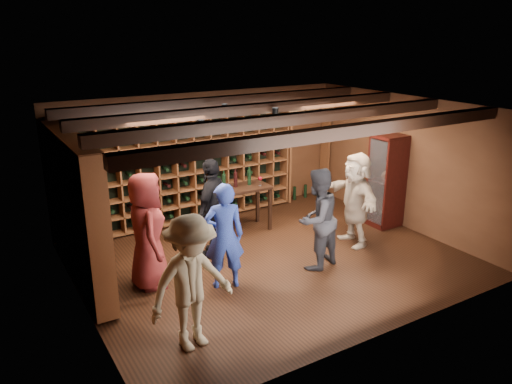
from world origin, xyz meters
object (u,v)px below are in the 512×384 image
guest_woman_black (213,208)px  tasting_table (239,192)px  man_blue_shirt (224,236)px  man_grey_suit (317,219)px  guest_red_floral (147,231)px  display_cabinet (386,183)px  guest_beige (355,199)px  guest_khaki (191,283)px

guest_woman_black → tasting_table: guest_woman_black is taller
man_blue_shirt → man_grey_suit: (1.54, -0.19, 0.02)m
man_grey_suit → guest_red_floral: 2.60m
man_blue_shirt → tasting_table: bearing=-105.8°
man_blue_shirt → tasting_table: size_ratio=1.37×
man_grey_suit → guest_woman_black: guest_woman_black is taller
display_cabinet → man_blue_shirt: size_ratio=1.10×
guest_red_floral → man_blue_shirt: bearing=-110.9°
guest_beige → man_blue_shirt: bearing=-75.1°
guest_red_floral → tasting_table: 2.46m
guest_khaki → guest_beige: size_ratio=1.01×
guest_woman_black → guest_beige: 2.49m
guest_woman_black → man_blue_shirt: bearing=33.2°
man_blue_shirt → man_grey_suit: 1.55m
tasting_table → man_grey_suit: bearing=-78.9°
man_blue_shirt → guest_red_floral: (-0.94, 0.59, 0.07)m
display_cabinet → man_blue_shirt: bearing=-171.4°
man_grey_suit → guest_woman_black: bearing=-60.4°
guest_woman_black → tasting_table: bearing=179.6°
guest_woman_black → tasting_table: 1.14m
display_cabinet → guest_khaki: 5.08m
display_cabinet → man_blue_shirt: 3.82m
guest_khaki → display_cabinet: bearing=11.7°
man_grey_suit → guest_beige: (1.14, 0.40, 0.01)m
display_cabinet → tasting_table: (-2.56, 1.18, -0.09)m
guest_woman_black → guest_beige: guest_woman_black is taller
man_grey_suit → guest_khaki: size_ratio=0.97×
guest_beige → tasting_table: (-1.46, 1.54, -0.06)m
guest_beige → tasting_table: 2.12m
guest_beige → man_grey_suit: bearing=-60.3°
man_grey_suit → guest_red_floral: guest_red_floral is taller
man_grey_suit → guest_red_floral: size_ratio=0.94×
display_cabinet → man_grey_suit: 2.37m
man_blue_shirt → tasting_table: 2.14m
display_cabinet → guest_woman_black: bearing=172.3°
display_cabinet → man_blue_shirt: (-3.78, -0.57, -0.06)m
display_cabinet → guest_red_floral: bearing=179.8°
guest_red_floral → guest_woman_black: bearing=-59.6°
man_grey_suit → tasting_table: 1.96m
guest_red_floral → guest_khaki: guest_red_floral is taller
man_blue_shirt → guest_beige: size_ratio=0.96×
man_grey_suit → guest_woman_black: size_ratio=0.97×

